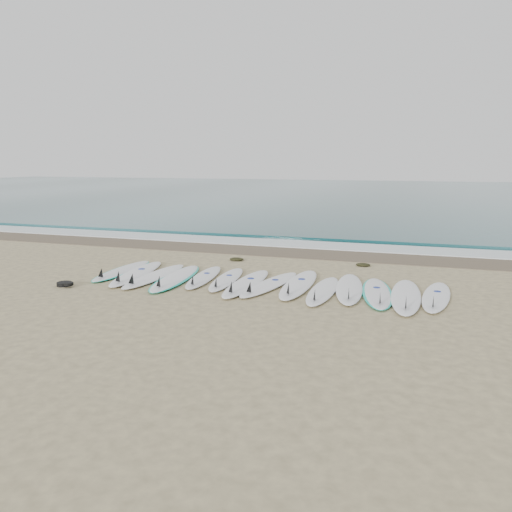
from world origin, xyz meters
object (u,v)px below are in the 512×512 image
(surfboard_0, at_px, (122,271))
(surfboard_13, at_px, (436,297))
(leash_coil, at_px, (65,284))
(surfboard_7, at_px, (269,284))

(surfboard_0, relative_size, surfboard_13, 0.99)
(surfboard_0, height_order, leash_coil, surfboard_0)
(leash_coil, bearing_deg, surfboard_7, 17.21)
(surfboard_7, bearing_deg, surfboard_0, -173.63)
(surfboard_0, xyz_separation_m, surfboard_13, (7.31, -0.15, 0.01))
(surfboard_13, height_order, leash_coil, surfboard_13)
(leash_coil, bearing_deg, surfboard_13, 10.30)
(surfboard_13, bearing_deg, leash_coil, -164.44)
(surfboard_0, height_order, surfboard_7, surfboard_7)
(surfboard_0, distance_m, surfboard_7, 3.86)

